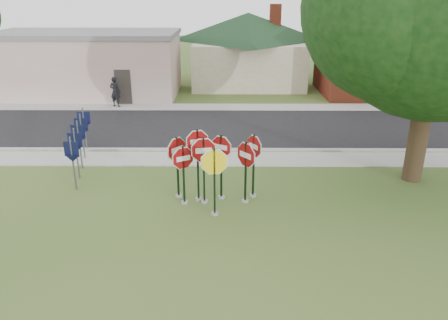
{
  "coord_description": "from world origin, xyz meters",
  "views": [
    {
      "loc": [
        0.45,
        -11.81,
        6.74
      ],
      "look_at": [
        0.35,
        2.0,
        1.35
      ],
      "focal_mm": 35.0,
      "sensor_mm": 36.0,
      "label": 1
    }
  ],
  "objects_px": {
    "stop_sign_yellow": "(214,173)",
    "pedestrian": "(115,92)",
    "stop_sign_center": "(204,161)",
    "stop_sign_left": "(183,168)"
  },
  "relations": [
    {
      "from": "stop_sign_center",
      "to": "stop_sign_yellow",
      "type": "height_order",
      "value": "stop_sign_center"
    },
    {
      "from": "stop_sign_center",
      "to": "pedestrian",
      "type": "xyz_separation_m",
      "value": [
        -6.04,
        12.85,
        -0.54
      ]
    },
    {
      "from": "stop_sign_yellow",
      "to": "stop_sign_left",
      "type": "relative_size",
      "value": 1.11
    },
    {
      "from": "stop_sign_left",
      "to": "stop_sign_yellow",
      "type": "bearing_deg",
      "value": -37.03
    },
    {
      "from": "stop_sign_yellow",
      "to": "pedestrian",
      "type": "height_order",
      "value": "stop_sign_yellow"
    },
    {
      "from": "stop_sign_center",
      "to": "stop_sign_yellow",
      "type": "relative_size",
      "value": 1.02
    },
    {
      "from": "stop_sign_center",
      "to": "stop_sign_left",
      "type": "height_order",
      "value": "stop_sign_center"
    },
    {
      "from": "stop_sign_center",
      "to": "pedestrian",
      "type": "height_order",
      "value": "stop_sign_center"
    },
    {
      "from": "stop_sign_center",
      "to": "stop_sign_yellow",
      "type": "distance_m",
      "value": 0.94
    },
    {
      "from": "stop_sign_left",
      "to": "pedestrian",
      "type": "distance_m",
      "value": 14.01
    }
  ]
}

